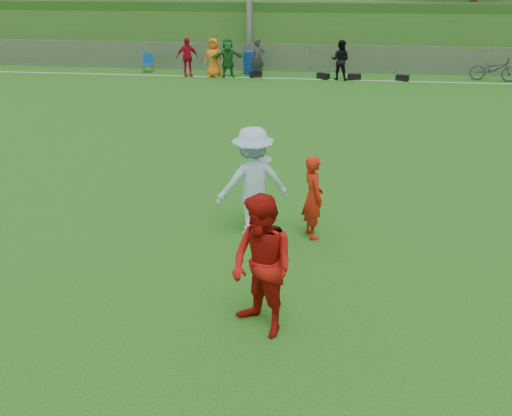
% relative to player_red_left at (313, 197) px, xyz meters
% --- Properties ---
extents(ground, '(120.00, 120.00, 0.00)m').
position_rel_player_red_left_xyz_m(ground, '(-1.00, -1.69, -0.75)').
color(ground, '#1F5A12').
rests_on(ground, ground).
extents(sideline_far, '(60.00, 0.10, 0.01)m').
position_rel_player_red_left_xyz_m(sideline_far, '(-1.00, 16.31, -0.74)').
color(sideline_far, white).
rests_on(sideline_far, ground).
extents(fence, '(58.00, 0.06, 1.30)m').
position_rel_player_red_left_xyz_m(fence, '(-1.00, 18.31, -0.10)').
color(fence, gray).
rests_on(fence, ground).
extents(berm, '(120.00, 18.00, 3.00)m').
position_rel_player_red_left_xyz_m(berm, '(-1.00, 29.31, 0.75)').
color(berm, '#2B4D15').
rests_on(berm, ground).
extents(spectator_row, '(7.85, 1.02, 1.69)m').
position_rel_player_red_left_xyz_m(spectator_row, '(-3.77, 16.31, 0.10)').
color(spectator_row, '#B00C23').
rests_on(spectator_row, ground).
extents(gear_bags, '(7.05, 0.57, 0.26)m').
position_rel_player_red_left_xyz_m(gear_bags, '(0.15, 16.41, -0.62)').
color(gear_bags, black).
rests_on(gear_bags, ground).
extents(player_red_left, '(0.55, 0.64, 1.50)m').
position_rel_player_red_left_xyz_m(player_red_left, '(0.00, 0.00, 0.00)').
color(player_red_left, red).
rests_on(player_red_left, ground).
extents(player_red_center, '(1.16, 1.14, 1.89)m').
position_rel_player_red_left_xyz_m(player_red_center, '(-0.51, -3.00, 0.20)').
color(player_red_center, '#AA110B').
rests_on(player_red_center, ground).
extents(player_blue, '(1.47, 1.18, 1.98)m').
position_rel_player_red_left_xyz_m(player_blue, '(-1.05, -0.09, 0.24)').
color(player_blue, '#A4CFE3').
rests_on(player_blue, ground).
extents(frisbee, '(0.30, 0.30, 0.03)m').
position_rel_player_red_left_xyz_m(frisbee, '(-0.89, 0.00, 0.65)').
color(frisbee, white).
rests_on(frisbee, ground).
extents(recycling_bin, '(0.77, 0.77, 1.03)m').
position_rel_player_red_left_xyz_m(recycling_bin, '(-3.68, 17.31, -0.23)').
color(recycling_bin, '#0E3398').
rests_on(recycling_bin, ground).
extents(camp_chair, '(0.54, 0.54, 0.84)m').
position_rel_player_red_left_xyz_m(camp_chair, '(-8.57, 17.13, -0.50)').
color(camp_chair, '#0E489C').
rests_on(camp_chair, ground).
extents(bicycle, '(2.06, 1.07, 1.03)m').
position_rel_player_red_left_xyz_m(bicycle, '(7.02, 16.96, -0.23)').
color(bicycle, '#303033').
rests_on(bicycle, ground).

